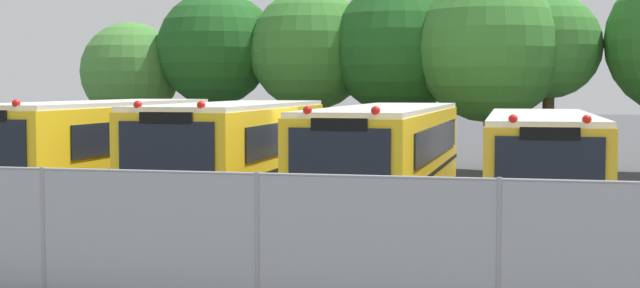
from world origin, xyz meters
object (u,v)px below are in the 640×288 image
(school_bus_1, at_px, (235,149))
(tree_4, at_px, (491,47))
(tree_1, at_px, (219,47))
(school_bus_3, at_px, (541,158))
(tree_2, at_px, (306,51))
(school_bus_2, at_px, (387,153))
(tree_3, at_px, (393,48))
(school_bus_0, at_px, (98,146))
(tree_0, at_px, (133,70))
(tree_5, at_px, (552,47))

(school_bus_1, xyz_separation_m, tree_4, (5.83, 10.48, 2.98))
(school_bus_1, relative_size, tree_1, 1.41)
(school_bus_3, relative_size, tree_1, 1.54)
(tree_1, bearing_deg, tree_2, -0.61)
(school_bus_2, relative_size, school_bus_3, 1.07)
(school_bus_1, height_order, tree_3, tree_3)
(school_bus_0, xyz_separation_m, tree_1, (-0.69, 11.40, 3.11))
(tree_3, xyz_separation_m, tree_4, (3.54, -0.79, -0.02))
(school_bus_1, xyz_separation_m, tree_1, (-4.52, 11.48, 3.13))
(school_bus_0, height_order, school_bus_2, school_bus_0)
(tree_0, height_order, tree_2, tree_2)
(tree_0, distance_m, tree_3, 10.29)
(school_bus_3, bearing_deg, tree_1, -43.98)
(school_bus_1, height_order, tree_4, tree_4)
(school_bus_0, bearing_deg, tree_4, -131.94)
(school_bus_1, bearing_deg, tree_0, -55.36)
(tree_2, height_order, tree_4, tree_4)
(school_bus_2, xyz_separation_m, school_bus_3, (3.70, 0.21, -0.08))
(tree_5, bearing_deg, school_bus_1, -125.96)
(tree_0, xyz_separation_m, tree_4, (13.80, -0.70, 0.75))
(school_bus_2, height_order, tree_3, tree_3)
(school_bus_3, height_order, tree_1, tree_1)
(school_bus_3, height_order, tree_3, tree_3)
(school_bus_1, distance_m, school_bus_2, 3.85)
(school_bus_1, xyz_separation_m, tree_5, (7.92, 10.92, 2.96))
(school_bus_2, distance_m, tree_0, 16.25)
(tree_3, height_order, tree_4, tree_4)
(tree_5, bearing_deg, tree_0, 179.06)
(tree_2, relative_size, tree_3, 0.98)
(school_bus_3, bearing_deg, tree_4, -81.91)
(school_bus_3, distance_m, tree_4, 10.62)
(school_bus_0, relative_size, school_bus_2, 0.93)
(tree_1, bearing_deg, tree_4, -5.50)
(school_bus_0, height_order, tree_2, tree_2)
(school_bus_1, bearing_deg, tree_3, -102.35)
(school_bus_2, height_order, tree_1, tree_1)
(school_bus_2, xyz_separation_m, tree_1, (-8.35, 11.23, 3.16))
(school_bus_0, xyz_separation_m, tree_4, (9.66, 10.41, 2.96))
(school_bus_2, relative_size, tree_5, 1.76)
(tree_0, xyz_separation_m, tree_3, (10.26, 0.09, 0.77))
(school_bus_0, distance_m, school_bus_3, 11.37)
(tree_5, bearing_deg, school_bus_3, -92.11)
(school_bus_1, xyz_separation_m, tree_0, (-7.97, 11.18, 2.22))
(tree_1, xyz_separation_m, tree_4, (10.35, -1.00, -0.15))
(tree_5, bearing_deg, school_bus_2, -110.93)
(tree_2, distance_m, tree_5, 9.00)
(school_bus_0, bearing_deg, tree_0, -68.61)
(school_bus_0, relative_size, school_bus_1, 1.08)
(school_bus_2, relative_size, tree_1, 1.65)
(tree_2, distance_m, tree_3, 3.37)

